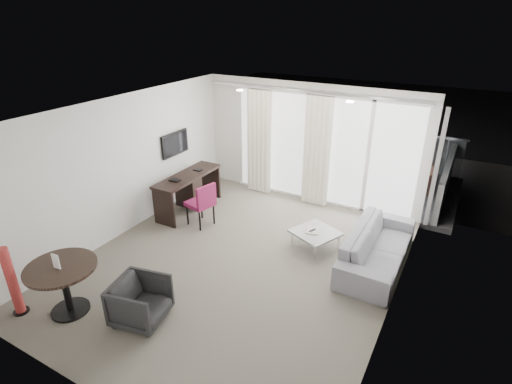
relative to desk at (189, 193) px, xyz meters
The scene contains 28 objects.
floor 2.36m from the desk, 31.43° to the right, with size 5.00×6.00×0.00m, color #645D52.
ceiling 3.20m from the desk, 31.43° to the right, with size 5.00×6.00×0.00m, color white.
wall_left 1.59m from the desk, 113.12° to the right, with size 0.00×6.00×2.60m, color silver.
wall_right 4.73m from the desk, 15.12° to the right, with size 0.00×6.00×2.60m, color silver.
wall_front 4.74m from the desk, 64.79° to the right, with size 5.00×0.00×2.60m, color silver.
window_panel 3.00m from the desk, 37.85° to the left, with size 4.00×0.02×2.38m, color white, non-canonical shape.
window_frame 2.99m from the desk, 37.61° to the left, with size 4.10×0.06×2.44m, color white, non-canonical shape.
curtain_left 1.98m from the desk, 62.63° to the left, with size 0.60×0.20×2.38m, color white, non-canonical shape.
curtain_right 2.87m from the desk, 35.77° to the left, with size 0.60×0.20×2.38m, color white, non-canonical shape.
curtain_track 3.27m from the desk, 39.05° to the left, with size 4.80×0.04×0.04m, color #B2B2B7, non-canonical shape.
downlight_a 2.47m from the desk, 19.74° to the left, with size 0.12×0.12×0.02m, color #FFE0B2.
downlight_b 3.88m from the desk, ahead, with size 0.12×0.12×0.02m, color #FFE0B2.
desk is the anchor object (origin of this frame).
tv 1.09m from the desk, 153.21° to the left, with size 0.05×0.80×0.50m, color black, non-canonical shape.
desk_chair 0.73m from the desk, 34.34° to the right, with size 0.50×0.46×0.91m, color maroon, non-canonical shape.
round_table 3.44m from the desk, 82.11° to the right, with size 0.96×0.96×0.77m, color black, non-canonical shape.
menu_card 3.50m from the desk, 82.15° to the right, with size 0.12×0.02×0.22m, color white, non-canonical shape.
red_lamp 3.78m from the desk, 91.95° to the right, with size 0.21×0.21×1.07m, color #A92E2C.
tub_armchair 3.40m from the desk, 63.52° to the right, with size 0.68×0.70×0.63m, color black.
coffee_table 2.94m from the desk, ahead, with size 0.72×0.72×0.32m, color gray, non-canonical shape.
remote 2.88m from the desk, ahead, with size 0.04×0.14×0.02m, color black, non-canonical shape.
magazine 2.88m from the desk, ahead, with size 0.23×0.30×0.02m, color gray, non-canonical shape.
sofa 4.03m from the desk, ahead, with size 2.21×0.86×0.65m, color gray.
terrace_slab 4.03m from the desk, 55.23° to the left, with size 5.60×3.00×0.12m, color #4D4D50.
rattan_chair_a 4.43m from the desk, 46.31° to the left, with size 0.60×0.60×0.87m, color #482F23, non-canonical shape.
rattan_chair_b 5.21m from the desk, 37.05° to the left, with size 0.51×0.51×0.74m, color #482F23, non-canonical shape.
rattan_table 4.42m from the desk, 46.34° to the left, with size 0.46×0.46×0.46m, color #482F23, non-canonical shape.
balustrade 5.26m from the desk, 64.28° to the left, with size 5.50×0.06×1.05m, color #B2B2B7, non-canonical shape.
Camera 1 is at (3.03, -4.86, 3.96)m, focal length 28.00 mm.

